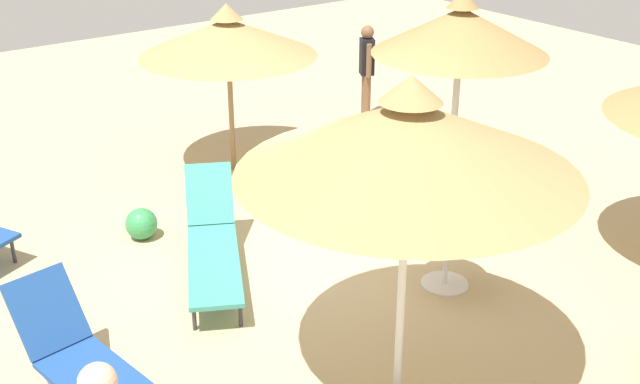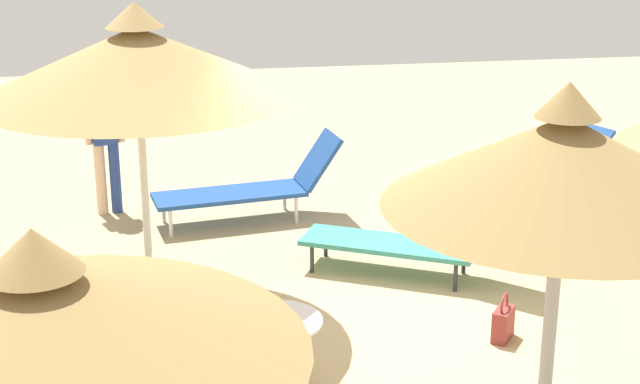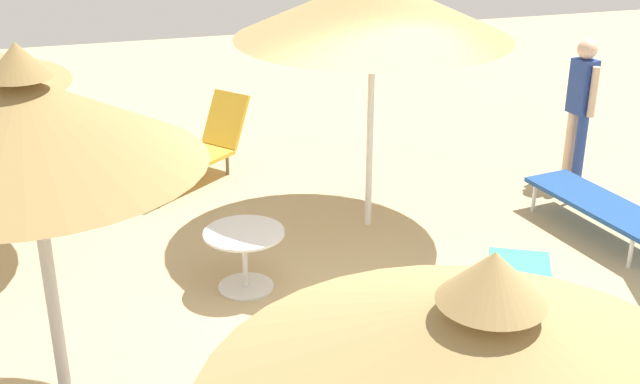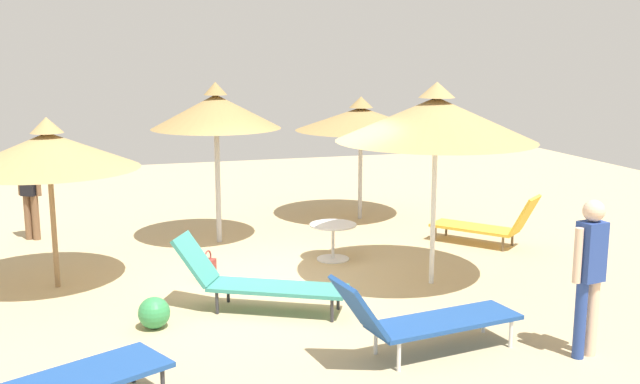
{
  "view_description": "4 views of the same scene",
  "coord_description": "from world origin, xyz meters",
  "px_view_note": "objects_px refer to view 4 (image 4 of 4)",
  "views": [
    {
      "loc": [
        -4.72,
        -6.42,
        4.66
      ],
      "look_at": [
        -0.07,
        -0.1,
        1.06
      ],
      "focal_mm": 45.33,
      "sensor_mm": 36.0,
      "label": 1
    },
    {
      "loc": [
        7.91,
        -1.81,
        4.01
      ],
      "look_at": [
        -0.09,
        -0.5,
        1.28
      ],
      "focal_mm": 54.5,
      "sensor_mm": 36.0,
      "label": 2
    },
    {
      "loc": [
        2.21,
        5.69,
        3.89
      ],
      "look_at": [
        0.37,
        -0.56,
        1.11
      ],
      "focal_mm": 46.05,
      "sensor_mm": 36.0,
      "label": 3
    },
    {
      "loc": [
        -10.0,
        2.47,
        3.35
      ],
      "look_at": [
        0.03,
        -0.53,
        1.32
      ],
      "focal_mm": 41.35,
      "sensor_mm": 36.0,
      "label": 4
    }
  ],
  "objects_px": {
    "lounge_chair_far_right": "(422,318)",
    "side_table_round": "(333,235)",
    "parasol_umbrella_front": "(436,119)",
    "person_standing_far_left": "(590,268)",
    "lounge_chair_near_left": "(489,224)",
    "parasol_umbrella_edge": "(216,112)",
    "parasol_umbrella_far_left": "(48,151)",
    "lounge_chair_near_right": "(254,280)",
    "handbag": "(208,269)",
    "lounge_chair_back": "(59,380)",
    "person_standing_center": "(30,189)",
    "beach_ball": "(154,313)",
    "parasol_umbrella_center": "(361,119)"
  },
  "relations": [
    {
      "from": "side_table_round",
      "to": "person_standing_center",
      "type": "bearing_deg",
      "value": 59.94
    },
    {
      "from": "lounge_chair_far_right",
      "to": "person_standing_center",
      "type": "relative_size",
      "value": 1.39
    },
    {
      "from": "lounge_chair_far_right",
      "to": "lounge_chair_near_left",
      "type": "xyz_separation_m",
      "value": [
        3.96,
        -3.07,
        -0.06
      ]
    },
    {
      "from": "lounge_chair_near_left",
      "to": "beach_ball",
      "type": "xyz_separation_m",
      "value": [
        -2.28,
        5.85,
        -0.19
      ]
    },
    {
      "from": "parasol_umbrella_front",
      "to": "lounge_chair_near_left",
      "type": "relative_size",
      "value": 1.66
    },
    {
      "from": "side_table_round",
      "to": "person_standing_far_left",
      "type": "bearing_deg",
      "value": -161.32
    },
    {
      "from": "parasol_umbrella_front",
      "to": "person_standing_far_left",
      "type": "bearing_deg",
      "value": -170.08
    },
    {
      "from": "parasol_umbrella_far_left",
      "to": "person_standing_far_left",
      "type": "height_order",
      "value": "parasol_umbrella_far_left"
    },
    {
      "from": "side_table_round",
      "to": "beach_ball",
      "type": "xyz_separation_m",
      "value": [
        -2.23,
        2.99,
        -0.21
      ]
    },
    {
      "from": "person_standing_center",
      "to": "parasol_umbrella_edge",
      "type": "bearing_deg",
      "value": -109.59
    },
    {
      "from": "lounge_chair_back",
      "to": "handbag",
      "type": "height_order",
      "value": "lounge_chair_back"
    },
    {
      "from": "handbag",
      "to": "beach_ball",
      "type": "relative_size",
      "value": 1.14
    },
    {
      "from": "parasol_umbrella_far_left",
      "to": "lounge_chair_near_right",
      "type": "xyz_separation_m",
      "value": [
        -1.75,
        -2.52,
        -1.56
      ]
    },
    {
      "from": "parasol_umbrella_edge",
      "to": "lounge_chair_back",
      "type": "height_order",
      "value": "parasol_umbrella_edge"
    },
    {
      "from": "parasol_umbrella_edge",
      "to": "side_table_round",
      "type": "bearing_deg",
      "value": -135.65
    },
    {
      "from": "parasol_umbrella_edge",
      "to": "beach_ball",
      "type": "relative_size",
      "value": 7.17
    },
    {
      "from": "lounge_chair_near_right",
      "to": "parasol_umbrella_front",
      "type": "bearing_deg",
      "value": -82.09
    },
    {
      "from": "lounge_chair_back",
      "to": "beach_ball",
      "type": "height_order",
      "value": "lounge_chair_back"
    },
    {
      "from": "parasol_umbrella_front",
      "to": "parasol_umbrella_edge",
      "type": "bearing_deg",
      "value": 38.96
    },
    {
      "from": "lounge_chair_near_right",
      "to": "person_standing_far_left",
      "type": "bearing_deg",
      "value": -127.99
    },
    {
      "from": "lounge_chair_far_right",
      "to": "side_table_round",
      "type": "distance_m",
      "value": 3.91
    },
    {
      "from": "parasol_umbrella_edge",
      "to": "handbag",
      "type": "bearing_deg",
      "value": 166.75
    },
    {
      "from": "lounge_chair_near_left",
      "to": "lounge_chair_back",
      "type": "bearing_deg",
      "value": 122.72
    },
    {
      "from": "parasol_umbrella_far_left",
      "to": "person_standing_far_left",
      "type": "distance_m",
      "value": 7.18
    },
    {
      "from": "parasol_umbrella_front",
      "to": "parasol_umbrella_far_left",
      "type": "bearing_deg",
      "value": 75.18
    },
    {
      "from": "lounge_chair_back",
      "to": "handbag",
      "type": "xyz_separation_m",
      "value": [
        3.86,
        -1.9,
        -0.25
      ]
    },
    {
      "from": "side_table_round",
      "to": "beach_ball",
      "type": "relative_size",
      "value": 1.93
    },
    {
      "from": "parasol_umbrella_far_left",
      "to": "lounge_chair_near_left",
      "type": "distance_m",
      "value": 7.24
    },
    {
      "from": "lounge_chair_near_left",
      "to": "person_standing_center",
      "type": "relative_size",
      "value": 1.08
    },
    {
      "from": "parasol_umbrella_far_left",
      "to": "person_standing_center",
      "type": "xyz_separation_m",
      "value": [
        2.96,
        0.55,
        -1.05
      ]
    },
    {
      "from": "parasol_umbrella_front",
      "to": "person_standing_far_left",
      "type": "relative_size",
      "value": 1.64
    },
    {
      "from": "lounge_chair_near_right",
      "to": "person_standing_center",
      "type": "xyz_separation_m",
      "value": [
        4.71,
        3.07,
        0.51
      ]
    },
    {
      "from": "lounge_chair_near_right",
      "to": "handbag",
      "type": "distance_m",
      "value": 1.54
    },
    {
      "from": "lounge_chair_near_right",
      "to": "person_standing_far_left",
      "type": "distance_m",
      "value": 4.1
    },
    {
      "from": "lounge_chair_back",
      "to": "person_standing_center",
      "type": "bearing_deg",
      "value": 6.23
    },
    {
      "from": "person_standing_far_left",
      "to": "side_table_round",
      "type": "bearing_deg",
      "value": 18.68
    },
    {
      "from": "lounge_chair_near_left",
      "to": "handbag",
      "type": "relative_size",
      "value": 3.92
    },
    {
      "from": "lounge_chair_near_left",
      "to": "person_standing_center",
      "type": "distance_m",
      "value": 8.1
    },
    {
      "from": "parasol_umbrella_front",
      "to": "lounge_chair_back",
      "type": "distance_m",
      "value": 6.04
    },
    {
      "from": "lounge_chair_far_right",
      "to": "lounge_chair_back",
      "type": "height_order",
      "value": "lounge_chair_far_right"
    },
    {
      "from": "lounge_chair_far_right",
      "to": "person_standing_center",
      "type": "bearing_deg",
      "value": 34.28
    },
    {
      "from": "lounge_chair_near_right",
      "to": "beach_ball",
      "type": "relative_size",
      "value": 5.73
    },
    {
      "from": "handbag",
      "to": "beach_ball",
      "type": "distance_m",
      "value": 1.97
    },
    {
      "from": "lounge_chair_back",
      "to": "side_table_round",
      "type": "relative_size",
      "value": 2.75
    },
    {
      "from": "side_table_round",
      "to": "lounge_chair_near_left",
      "type": "bearing_deg",
      "value": -89.01
    },
    {
      "from": "lounge_chair_near_left",
      "to": "side_table_round",
      "type": "bearing_deg",
      "value": 90.99
    },
    {
      "from": "parasol_umbrella_center",
      "to": "person_standing_far_left",
      "type": "height_order",
      "value": "parasol_umbrella_center"
    },
    {
      "from": "parasol_umbrella_center",
      "to": "beach_ball",
      "type": "distance_m",
      "value": 6.82
    },
    {
      "from": "person_standing_center",
      "to": "side_table_round",
      "type": "distance_m",
      "value": 5.52
    },
    {
      "from": "parasol_umbrella_center",
      "to": "lounge_chair_near_right",
      "type": "height_order",
      "value": "parasol_umbrella_center"
    }
  ]
}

